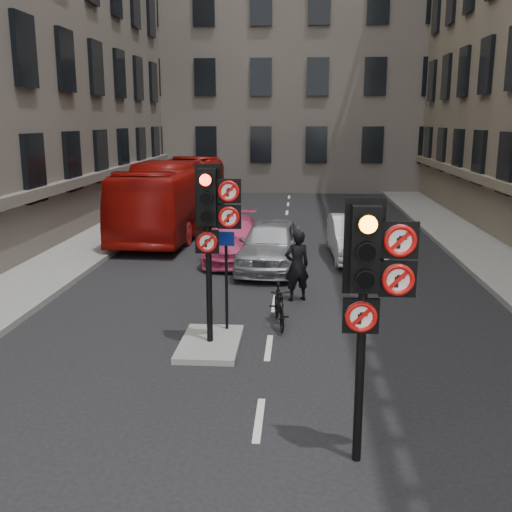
# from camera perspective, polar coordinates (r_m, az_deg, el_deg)

# --- Properties ---
(ground) EXTENTS (120.00, 120.00, 0.00)m
(ground) POSITION_cam_1_polar(r_m,az_deg,el_deg) (7.89, -0.75, -22.23)
(ground) COLOR black
(ground) RESTS_ON ground
(pavement_left) EXTENTS (3.00, 50.00, 0.16)m
(pavement_left) POSITION_cam_1_polar(r_m,az_deg,el_deg) (20.48, -18.29, -0.32)
(pavement_left) COLOR gray
(pavement_left) RESTS_ON ground
(centre_island) EXTENTS (1.20, 2.00, 0.12)m
(centre_island) POSITION_cam_1_polar(r_m,az_deg,el_deg) (12.40, -4.39, -8.31)
(centre_island) COLOR gray
(centre_island) RESTS_ON ground
(building_far) EXTENTS (30.00, 14.00, 20.00)m
(building_far) POSITION_cam_1_polar(r_m,az_deg,el_deg) (44.76, 3.54, 19.91)
(building_far) COLOR slate
(building_far) RESTS_ON ground
(signal_near) EXTENTS (0.91, 0.40, 3.58)m
(signal_near) POSITION_cam_1_polar(r_m,az_deg,el_deg) (7.73, 10.87, -1.99)
(signal_near) COLOR black
(signal_near) RESTS_ON ground
(signal_far) EXTENTS (0.91, 0.40, 3.58)m
(signal_far) POSITION_cam_1_polar(r_m,az_deg,el_deg) (11.68, -4.19, 3.84)
(signal_far) COLOR black
(signal_far) RESTS_ON centre_island
(car_silver) EXTENTS (2.19, 4.60, 1.52)m
(car_silver) POSITION_cam_1_polar(r_m,az_deg,el_deg) (18.49, 1.44, 1.11)
(car_silver) COLOR #A2A4A9
(car_silver) RESTS_ON ground
(car_white) EXTENTS (1.68, 4.35, 1.41)m
(car_white) POSITION_cam_1_polar(r_m,az_deg,el_deg) (20.07, 9.36, 1.74)
(car_white) COLOR silver
(car_white) RESTS_ON ground
(car_pink) EXTENTS (2.28, 4.81, 1.35)m
(car_pink) POSITION_cam_1_polar(r_m,az_deg,el_deg) (19.87, -2.19, 1.70)
(car_pink) COLOR #C63A6A
(car_pink) RESTS_ON ground
(bus_red) EXTENTS (2.82, 10.54, 2.91)m
(bus_red) POSITION_cam_1_polar(r_m,az_deg,el_deg) (24.74, -7.79, 5.64)
(bus_red) COLOR maroon
(bus_red) RESTS_ON ground
(motorcycle) EXTENTS (0.68, 1.62, 0.94)m
(motorcycle) POSITION_cam_1_polar(r_m,az_deg,el_deg) (13.44, 2.23, -4.71)
(motorcycle) COLOR black
(motorcycle) RESTS_ON ground
(motorcyclist) EXTENTS (0.78, 0.66, 1.83)m
(motorcyclist) POSITION_cam_1_polar(r_m,az_deg,el_deg) (15.19, 3.92, -0.92)
(motorcyclist) COLOR black
(motorcyclist) RESTS_ON ground
(info_sign) EXTENTS (0.37, 0.13, 2.14)m
(info_sign) POSITION_cam_1_polar(r_m,az_deg,el_deg) (12.62, -2.86, -1.03)
(info_sign) COLOR black
(info_sign) RESTS_ON centre_island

